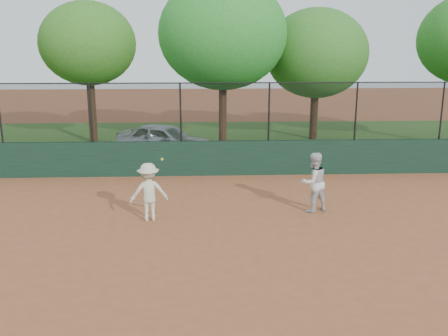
{
  "coord_description": "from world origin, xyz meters",
  "views": [
    {
      "loc": [
        0.22,
        -10.81,
        4.47
      ],
      "look_at": [
        0.8,
        2.2,
        1.2
      ],
      "focal_mm": 40.0,
      "sensor_mm": 36.0,
      "label": 1
    }
  ],
  "objects_px": {
    "tree_1": "(88,44)",
    "parked_car": "(165,140)",
    "tree_2": "(223,34)",
    "player_second": "(313,182)",
    "tree_3": "(317,54)",
    "player_main": "(149,192)"
  },
  "relations": [
    {
      "from": "tree_1",
      "to": "tree_2",
      "type": "bearing_deg",
      "value": -8.1
    },
    {
      "from": "tree_2",
      "to": "tree_3",
      "type": "height_order",
      "value": "tree_2"
    },
    {
      "from": "tree_1",
      "to": "tree_3",
      "type": "distance_m",
      "value": 10.34
    },
    {
      "from": "parked_car",
      "to": "tree_2",
      "type": "bearing_deg",
      "value": -23.47
    },
    {
      "from": "tree_2",
      "to": "tree_3",
      "type": "relative_size",
      "value": 1.19
    },
    {
      "from": "parked_car",
      "to": "tree_1",
      "type": "bearing_deg",
      "value": 72.58
    },
    {
      "from": "tree_1",
      "to": "parked_car",
      "type": "bearing_deg",
      "value": -41.39
    },
    {
      "from": "tree_1",
      "to": "tree_2",
      "type": "distance_m",
      "value": 5.99
    },
    {
      "from": "tree_3",
      "to": "parked_car",
      "type": "bearing_deg",
      "value": -152.24
    },
    {
      "from": "tree_1",
      "to": "tree_2",
      "type": "relative_size",
      "value": 0.87
    },
    {
      "from": "player_second",
      "to": "tree_3",
      "type": "xyz_separation_m",
      "value": [
        2.33,
        10.54,
        3.18
      ]
    },
    {
      "from": "tree_2",
      "to": "tree_3",
      "type": "xyz_separation_m",
      "value": [
        4.4,
        1.36,
        -0.85
      ]
    },
    {
      "from": "parked_car",
      "to": "tree_2",
      "type": "xyz_separation_m",
      "value": [
        2.43,
        2.23,
        4.18
      ]
    },
    {
      "from": "parked_car",
      "to": "tree_2",
      "type": "distance_m",
      "value": 5.32
    },
    {
      "from": "tree_2",
      "to": "player_second",
      "type": "bearing_deg",
      "value": -77.31
    },
    {
      "from": "player_second",
      "to": "tree_2",
      "type": "xyz_separation_m",
      "value": [
        -2.07,
        9.18,
        4.03
      ]
    },
    {
      "from": "tree_2",
      "to": "player_main",
      "type": "bearing_deg",
      "value": -103.43
    },
    {
      "from": "parked_car",
      "to": "tree_2",
      "type": "relative_size",
      "value": 0.54
    },
    {
      "from": "tree_1",
      "to": "player_main",
      "type": "bearing_deg",
      "value": -71.08
    },
    {
      "from": "tree_2",
      "to": "parked_car",
      "type": "bearing_deg",
      "value": -137.44
    },
    {
      "from": "parked_car",
      "to": "tree_2",
      "type": "height_order",
      "value": "tree_2"
    },
    {
      "from": "player_main",
      "to": "tree_1",
      "type": "xyz_separation_m",
      "value": [
        -3.61,
        10.52,
        3.68
      ]
    }
  ]
}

